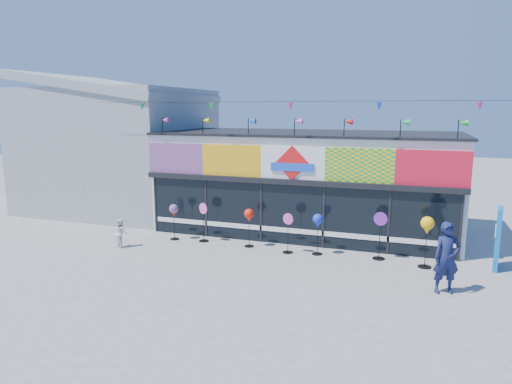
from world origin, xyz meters
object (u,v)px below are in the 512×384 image
at_px(spinner_1, 203,221).
at_px(spinner_6, 427,227).
at_px(spinner_3, 288,232).
at_px(child, 121,233).
at_px(spinner_2, 249,216).
at_px(spinner_4, 318,222).
at_px(spinner_5, 380,234).
at_px(spinner_0, 174,211).
at_px(blue_sign, 498,238).
at_px(adult_man, 447,258).

relative_size(spinner_1, spinner_6, 0.90).
xyz_separation_m(spinner_3, child, (-6.04, -1.29, -0.23)).
xyz_separation_m(spinner_1, spinner_6, (8.03, -0.35, 0.55)).
relative_size(spinner_2, spinner_4, 0.98).
xyz_separation_m(spinner_2, spinner_5, (4.67, 0.10, -0.28)).
relative_size(spinner_4, spinner_5, 0.89).
bearing_deg(spinner_6, spinner_0, 178.67).
height_order(blue_sign, spinner_3, blue_sign).
height_order(spinner_0, spinner_3, spinner_3).
height_order(blue_sign, adult_man, adult_man).
xyz_separation_m(spinner_0, spinner_6, (9.22, -0.21, 0.22)).
xyz_separation_m(spinner_3, spinner_6, (4.58, -0.03, 0.59)).
bearing_deg(spinner_6, spinner_4, 176.95).
bearing_deg(spinner_1, spinner_2, -2.40).
relative_size(spinner_4, adult_man, 0.73).
height_order(spinner_5, child, spinner_5).
bearing_deg(spinner_0, spinner_1, 6.47).
bearing_deg(spinner_3, spinner_5, 6.35).
bearing_deg(spinner_0, spinner_5, 1.18).
distance_m(spinner_3, spinner_4, 1.12).
xyz_separation_m(spinner_2, spinner_4, (2.58, -0.08, 0.02)).
bearing_deg(spinner_2, spinner_4, -1.79).
xyz_separation_m(spinner_5, adult_man, (1.95, -2.39, 0.14)).
bearing_deg(spinner_0, spinner_6, -1.33).
relative_size(blue_sign, spinner_3, 1.37).
height_order(spinner_0, spinner_2, spinner_2).
distance_m(spinner_6, adult_man, 2.10).
xyz_separation_m(blue_sign, spinner_3, (-6.73, -0.63, -0.23)).
distance_m(spinner_6, child, 10.72).
bearing_deg(adult_man, spinner_5, 108.81).
distance_m(spinner_3, adult_man, 5.46).
relative_size(spinner_0, spinner_4, 0.96).
xyz_separation_m(spinner_4, adult_man, (4.04, -2.20, -0.17)).
bearing_deg(blue_sign, spinner_6, -153.30).
bearing_deg(spinner_2, child, -161.09).
distance_m(blue_sign, adult_man, 3.15).
bearing_deg(spinner_5, child, -169.84).
distance_m(adult_man, child, 11.13).
height_order(spinner_3, child, spinner_3).
xyz_separation_m(spinner_3, adult_man, (5.06, -2.04, 0.25)).
xyz_separation_m(spinner_2, spinner_3, (1.55, -0.24, -0.39)).
bearing_deg(spinner_3, spinner_1, 174.64).
bearing_deg(spinner_4, spinner_6, -3.05).
bearing_deg(spinner_3, adult_man, -21.95).
height_order(spinner_3, adult_man, adult_man).
xyz_separation_m(spinner_1, child, (-2.59, -1.62, -0.27)).
bearing_deg(child, spinner_6, -137.17).
distance_m(spinner_2, spinner_3, 1.62).
distance_m(spinner_1, adult_man, 8.83).
relative_size(spinner_2, spinner_3, 1.00).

